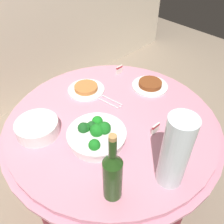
% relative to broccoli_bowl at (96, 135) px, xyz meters
% --- Properties ---
extents(ground_plane, '(6.00, 6.00, 0.00)m').
position_rel_broccoli_bowl_xyz_m(ground_plane, '(0.16, 0.06, -0.78)').
color(ground_plane, gray).
extents(buffet_table, '(1.16, 1.16, 0.74)m').
position_rel_broccoli_bowl_xyz_m(buffet_table, '(0.16, 0.06, -0.41)').
color(buffet_table, maroon).
rests_on(buffet_table, ground_plane).
extents(broccoli_bowl, '(0.28, 0.28, 0.11)m').
position_rel_broccoli_bowl_xyz_m(broccoli_bowl, '(0.00, 0.00, 0.00)').
color(broccoli_bowl, white).
rests_on(broccoli_bowl, buffet_table).
extents(plate_stack, '(0.21, 0.21, 0.07)m').
position_rel_broccoli_bowl_xyz_m(plate_stack, '(-0.17, 0.24, -0.01)').
color(plate_stack, white).
rests_on(plate_stack, buffet_table).
extents(wine_bottle, '(0.07, 0.07, 0.34)m').
position_rel_broccoli_bowl_xyz_m(wine_bottle, '(-0.14, -0.25, 0.09)').
color(wine_bottle, '#1F3F15').
rests_on(wine_bottle, buffet_table).
extents(decorative_fruit_vase, '(0.11, 0.11, 0.34)m').
position_rel_broccoli_bowl_xyz_m(decorative_fruit_vase, '(0.08, -0.36, 0.12)').
color(decorative_fruit_vase, silver).
rests_on(decorative_fruit_vase, buffet_table).
extents(serving_tongs, '(0.07, 0.17, 0.01)m').
position_rel_broccoli_bowl_xyz_m(serving_tongs, '(0.25, 0.17, -0.04)').
color(serving_tongs, silver).
rests_on(serving_tongs, buffet_table).
extents(food_plate_peanuts, '(0.22, 0.22, 0.04)m').
position_rel_broccoli_bowl_xyz_m(food_plate_peanuts, '(0.22, 0.35, -0.03)').
color(food_plate_peanuts, white).
rests_on(food_plate_peanuts, buffet_table).
extents(food_plate_stir_fry, '(0.22, 0.22, 0.04)m').
position_rel_broccoli_bowl_xyz_m(food_plate_stir_fry, '(0.53, 0.11, -0.03)').
color(food_plate_stir_fry, white).
rests_on(food_plate_stir_fry, buffet_table).
extents(label_placard_front, '(0.05, 0.01, 0.05)m').
position_rel_broccoli_bowl_xyz_m(label_placard_front, '(0.25, -0.16, -0.01)').
color(label_placard_front, white).
rests_on(label_placard_front, buffet_table).
extents(label_placard_mid, '(0.05, 0.01, 0.05)m').
position_rel_broccoli_bowl_xyz_m(label_placard_mid, '(0.51, 0.35, -0.01)').
color(label_placard_mid, white).
rests_on(label_placard_mid, buffet_table).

